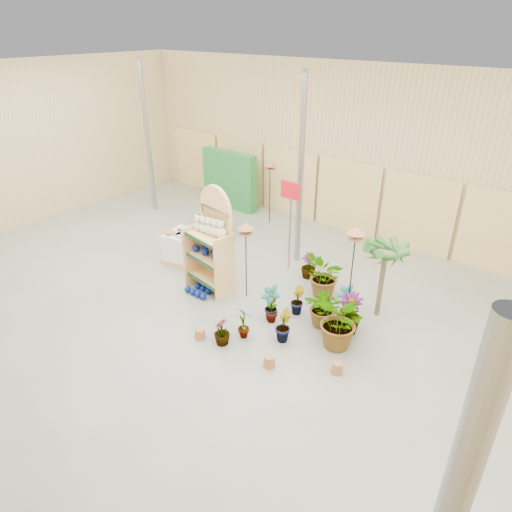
{
  "coord_description": "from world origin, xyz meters",
  "views": [
    {
      "loc": [
        5.63,
        -5.05,
        5.38
      ],
      "look_at": [
        0.3,
        1.5,
        1.0
      ],
      "focal_mm": 32.0,
      "sensor_mm": 36.0,
      "label": 1
    }
  ],
  "objects_px": {
    "display_shelf": "(214,243)",
    "pallet_stack": "(188,247)",
    "bird_table_front": "(246,228)",
    "potted_plant_2": "(324,307)"
  },
  "relations": [
    {
      "from": "display_shelf",
      "to": "pallet_stack",
      "type": "relative_size",
      "value": 1.96
    },
    {
      "from": "display_shelf",
      "to": "bird_table_front",
      "type": "distance_m",
      "value": 0.98
    },
    {
      "from": "display_shelf",
      "to": "potted_plant_2",
      "type": "bearing_deg",
      "value": 14.9
    },
    {
      "from": "pallet_stack",
      "to": "potted_plant_2",
      "type": "xyz_separation_m",
      "value": [
        4.04,
        -0.17,
        0.04
      ]
    },
    {
      "from": "display_shelf",
      "to": "pallet_stack",
      "type": "distance_m",
      "value": 1.6
    },
    {
      "from": "bird_table_front",
      "to": "potted_plant_2",
      "type": "relative_size",
      "value": 2.09
    },
    {
      "from": "display_shelf",
      "to": "pallet_stack",
      "type": "xyz_separation_m",
      "value": [
        -1.37,
        0.45,
        -0.7
      ]
    },
    {
      "from": "pallet_stack",
      "to": "display_shelf",
      "type": "bearing_deg",
      "value": -28.77
    },
    {
      "from": "bird_table_front",
      "to": "potted_plant_2",
      "type": "distance_m",
      "value": 2.22
    },
    {
      "from": "display_shelf",
      "to": "bird_table_front",
      "type": "height_order",
      "value": "display_shelf"
    }
  ]
}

